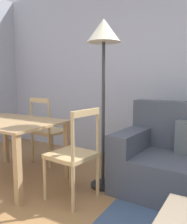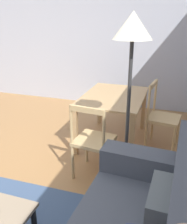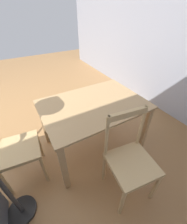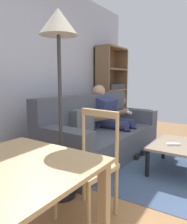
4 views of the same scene
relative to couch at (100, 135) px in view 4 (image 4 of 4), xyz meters
The scene contains 9 objects.
wall_back 1.61m from the couch, 133.07° to the left, with size 6.17×0.12×2.74m, color #B2B7C6.
couch is the anchor object (origin of this frame).
person_lounging 0.38m from the couch, ahead, with size 0.61×0.92×1.10m.
coffee_table 1.15m from the couch, 86.94° to the right, with size 0.81×0.65×0.37m.
tv_remote 1.10m from the couch, 91.40° to the right, with size 0.05×0.17×0.02m, color white.
bookshelf 1.76m from the couch, 22.95° to the left, with size 0.93×0.36×1.89m.
dining_chair_facing_couch 1.50m from the couch, 153.00° to the right, with size 0.46×0.46×0.93m.
area_rug 1.20m from the couch, 86.94° to the right, with size 2.00×1.40×0.01m, color #3D5170.
floor_lamp 1.74m from the couch, 167.30° to the right, with size 0.36×0.36×1.84m.
Camera 4 is at (-1.94, 0.12, 1.21)m, focal length 34.53 mm.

